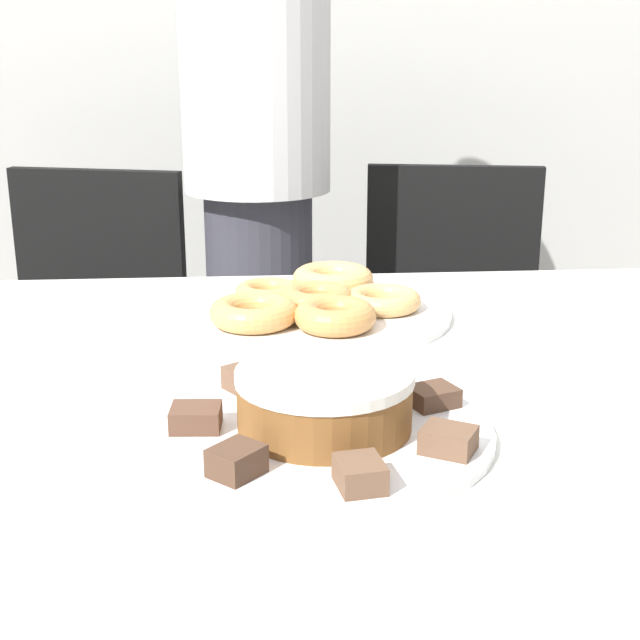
% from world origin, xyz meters
% --- Properties ---
extents(table, '(1.83, 0.98, 0.75)m').
position_xyz_m(table, '(0.00, 0.00, 0.67)').
color(table, silver).
rests_on(table, ground_plane).
extents(person_standing, '(0.31, 0.31, 1.67)m').
position_xyz_m(person_standing, '(-0.10, 0.89, 0.89)').
color(person_standing, '#383842').
rests_on(person_standing, ground_plane).
extents(office_chair_left, '(0.54, 0.54, 0.87)m').
position_xyz_m(office_chair_left, '(-0.49, 0.83, 0.41)').
color(office_chair_left, black).
rests_on(office_chair_left, ground_plane).
extents(office_chair_right, '(0.51, 0.51, 0.87)m').
position_xyz_m(office_chair_right, '(0.32, 0.83, 0.41)').
color(office_chair_right, black).
rests_on(office_chair_right, ground_plane).
extents(plate_cake, '(0.35, 0.35, 0.01)m').
position_xyz_m(plate_cake, '(-0.04, -0.17, 0.75)').
color(plate_cake, white).
rests_on(plate_cake, table).
extents(plate_donuts, '(0.40, 0.40, 0.01)m').
position_xyz_m(plate_donuts, '(-0.02, 0.25, 0.75)').
color(plate_donuts, white).
rests_on(plate_donuts, table).
extents(frosted_cake, '(0.18, 0.18, 0.06)m').
position_xyz_m(frosted_cake, '(-0.04, -0.17, 0.79)').
color(frosted_cake, brown).
rests_on(frosted_cake, plate_cake).
extents(lamington_0, '(0.06, 0.06, 0.02)m').
position_xyz_m(lamington_0, '(0.08, -0.13, 0.77)').
color(lamington_0, '#513828').
rests_on(lamington_0, plate_cake).
extents(lamington_1, '(0.05, 0.06, 0.02)m').
position_xyz_m(lamington_1, '(-0.00, -0.05, 0.77)').
color(lamington_1, '#513828').
rests_on(lamington_1, plate_cake).
extents(lamington_2, '(0.07, 0.07, 0.03)m').
position_xyz_m(lamington_2, '(-0.12, -0.07, 0.77)').
color(lamington_2, brown).
rests_on(lamington_2, plate_cake).
extents(lamington_3, '(0.05, 0.05, 0.02)m').
position_xyz_m(lamington_3, '(-0.17, -0.17, 0.77)').
color(lamington_3, brown).
rests_on(lamington_3, plate_cake).
extents(lamington_4, '(0.06, 0.06, 0.03)m').
position_xyz_m(lamington_4, '(-0.13, -0.27, 0.77)').
color(lamington_4, '#513828').
rests_on(lamington_4, plate_cake).
extents(lamington_5, '(0.05, 0.05, 0.03)m').
position_xyz_m(lamington_5, '(-0.02, -0.31, 0.77)').
color(lamington_5, brown).
rests_on(lamington_5, plate_cake).
extents(lamington_6, '(0.06, 0.06, 0.02)m').
position_xyz_m(lamington_6, '(0.07, -0.24, 0.77)').
color(lamington_6, brown).
rests_on(lamington_6, plate_cake).
extents(donut_0, '(0.11, 0.11, 0.03)m').
position_xyz_m(donut_0, '(-0.02, 0.25, 0.77)').
color(donut_0, '#D18E4C').
rests_on(donut_0, plate_donuts).
extents(donut_1, '(0.12, 0.12, 0.04)m').
position_xyz_m(donut_1, '(-0.11, 0.18, 0.77)').
color(donut_1, tan).
rests_on(donut_1, plate_donuts).
extents(donut_2, '(0.11, 0.11, 0.04)m').
position_xyz_m(donut_2, '(-0.00, 0.15, 0.77)').
color(donut_2, '#D18E4C').
rests_on(donut_2, plate_donuts).
extents(donut_3, '(0.11, 0.11, 0.03)m').
position_xyz_m(donut_3, '(0.08, 0.24, 0.77)').
color(donut_3, '#E5AD66').
rests_on(donut_3, plate_donuts).
extents(donut_4, '(0.13, 0.13, 0.04)m').
position_xyz_m(donut_4, '(0.01, 0.34, 0.78)').
color(donut_4, '#E5AD66').
rests_on(donut_4, plate_donuts).
extents(donut_5, '(0.10, 0.10, 0.03)m').
position_xyz_m(donut_5, '(-0.09, 0.30, 0.77)').
color(donut_5, tan).
rests_on(donut_5, plate_donuts).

